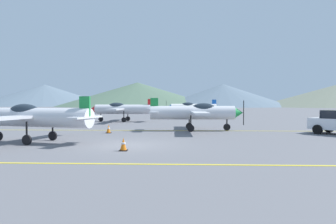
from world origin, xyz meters
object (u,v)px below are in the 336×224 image
(airplane_near, at_px, (33,117))
(airplane_far, at_px, (122,109))
(airplane_back, at_px, (192,107))
(airplane_mid, at_px, (196,112))
(traffic_cone_front, at_px, (108,129))
(traffic_cone_side, at_px, (123,144))

(airplane_near, xyz_separation_m, airplane_far, (1.45, 17.40, 0.00))
(airplane_near, height_order, airplane_far, same)
(airplane_far, xyz_separation_m, airplane_back, (7.98, 10.33, 0.00))
(airplane_far, relative_size, airplane_back, 1.00)
(airplane_far, bearing_deg, airplane_mid, -53.00)
(airplane_far, distance_m, airplane_back, 13.05)
(traffic_cone_front, bearing_deg, airplane_near, -120.04)
(traffic_cone_side, bearing_deg, airplane_mid, 69.51)
(airplane_near, relative_size, airplane_far, 1.00)
(traffic_cone_front, bearing_deg, airplane_back, 73.96)
(airplane_mid, relative_size, airplane_back, 1.00)
(airplane_near, relative_size, traffic_cone_front, 13.93)
(airplane_near, xyz_separation_m, traffic_cone_side, (5.41, -2.66, -1.10))
(airplane_far, relative_size, traffic_cone_front, 13.97)
(airplane_back, bearing_deg, traffic_cone_side, -97.55)
(airplane_mid, xyz_separation_m, airplane_far, (-7.66, 10.16, 0.00))
(airplane_far, distance_m, traffic_cone_front, 12.50)
(airplane_mid, bearing_deg, airplane_back, 89.08)
(airplane_back, height_order, traffic_cone_side, airplane_back)
(airplane_back, bearing_deg, traffic_cone_front, -106.04)
(airplane_near, bearing_deg, traffic_cone_side, -26.22)
(airplane_mid, xyz_separation_m, traffic_cone_front, (-6.19, -2.20, -1.10))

